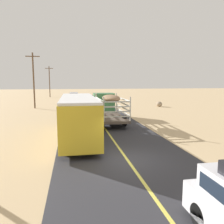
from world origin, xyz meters
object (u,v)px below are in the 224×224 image
at_px(bus, 78,116).
at_px(power_pole_mid, 34,79).
at_px(livestock_truck, 106,104).
at_px(car_far, 74,96).
at_px(boulder_far_horizon, 159,104).
at_px(power_pole_far, 49,81).

xyz_separation_m(bus, power_pole_mid, (-6.45, 21.36, 3.02)).
bearing_deg(bus, livestock_truck, 68.17).
relative_size(bus, car_far, 2.16).
bearing_deg(power_pole_mid, bus, -73.19).
relative_size(car_far, power_pole_mid, 0.52).
bearing_deg(boulder_far_horizon, livestock_truck, -134.34).
height_order(livestock_truck, car_far, livestock_truck).
xyz_separation_m(power_pole_far, boulder_far_horizon, (21.04, -28.25, -4.14)).
distance_m(car_far, boulder_far_horizon, 20.16).
distance_m(bus, power_pole_mid, 22.52).
bearing_deg(bus, power_pole_far, 97.61).
xyz_separation_m(power_pole_mid, power_pole_far, (-0.00, 26.93, -0.19)).
bearing_deg(power_pole_mid, boulder_far_horizon, -3.57).
bearing_deg(bus, boulder_far_horizon, 53.96).
relative_size(bus, power_pole_far, 1.17).
height_order(car_far, boulder_far_horizon, car_far).
bearing_deg(boulder_far_horizon, car_far, 136.32).
bearing_deg(power_pole_far, boulder_far_horizon, -53.32).
bearing_deg(livestock_truck, power_pole_mid, 128.06).
relative_size(bus, boulder_far_horizon, 8.16).
bearing_deg(power_pole_far, car_far, -65.72).
relative_size(car_far, power_pole_far, 0.54).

